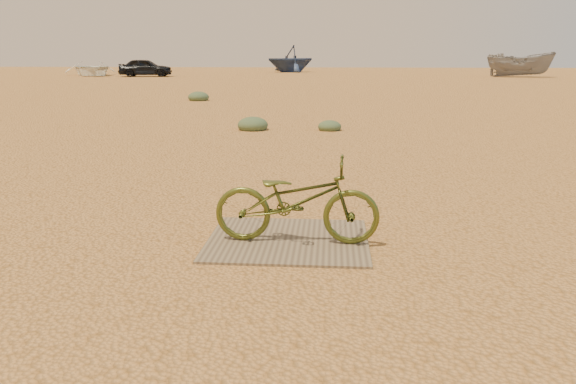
# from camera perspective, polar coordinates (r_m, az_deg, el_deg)

# --- Properties ---
(ground) EXTENTS (120.00, 120.00, 0.00)m
(ground) POSITION_cam_1_polar(r_m,az_deg,el_deg) (5.70, -1.29, -3.13)
(ground) COLOR tan
(ground) RESTS_ON ground
(plywood_board) EXTENTS (1.46, 1.28, 0.02)m
(plywood_board) POSITION_cam_1_polar(r_m,az_deg,el_deg) (5.15, 0.00, -4.89)
(plywood_board) COLOR #7C6B51
(plywood_board) RESTS_ON ground
(bicycle) EXTENTS (1.48, 0.55, 0.77)m
(bicycle) POSITION_cam_1_polar(r_m,az_deg,el_deg) (4.97, 0.89, -0.85)
(bicycle) COLOR #4A531D
(bicycle) RESTS_ON plywood_board
(car) EXTENTS (3.81, 1.89, 1.25)m
(car) POSITION_cam_1_polar(r_m,az_deg,el_deg) (41.83, -14.28, 12.15)
(car) COLOR black
(car) RESTS_ON ground
(boat_near_left) EXTENTS (5.61, 6.27, 1.07)m
(boat_near_left) POSITION_cam_1_polar(r_m,az_deg,el_deg) (44.47, -19.34, 11.78)
(boat_near_left) COLOR white
(boat_near_left) RESTS_ON ground
(boat_far_left) EXTENTS (5.71, 5.56, 2.29)m
(boat_far_left) POSITION_cam_1_polar(r_m,az_deg,el_deg) (49.76, 0.26, 13.40)
(boat_far_left) COLOR navy
(boat_far_left) RESTS_ON ground
(boat_mid_right) EXTENTS (4.69, 2.69, 1.71)m
(boat_mid_right) POSITION_cam_1_polar(r_m,az_deg,el_deg) (42.93, 22.52, 11.88)
(boat_mid_right) COLOR gray
(boat_mid_right) RESTS_ON ground
(kale_a) EXTENTS (0.68, 0.68, 0.37)m
(kale_a) POSITION_cam_1_polar(r_m,az_deg,el_deg) (12.61, -3.59, 6.34)
(kale_a) COLOR #4F6142
(kale_a) RESTS_ON ground
(kale_b) EXTENTS (0.52, 0.52, 0.28)m
(kale_b) POSITION_cam_1_polar(r_m,az_deg,el_deg) (12.54, 4.24, 6.28)
(kale_b) COLOR #4F6142
(kale_b) RESTS_ON ground
(kale_c) EXTENTS (0.74, 0.74, 0.41)m
(kale_c) POSITION_cam_1_polar(r_m,az_deg,el_deg) (20.61, -9.07, 9.17)
(kale_c) COLOR #4F6142
(kale_c) RESTS_ON ground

